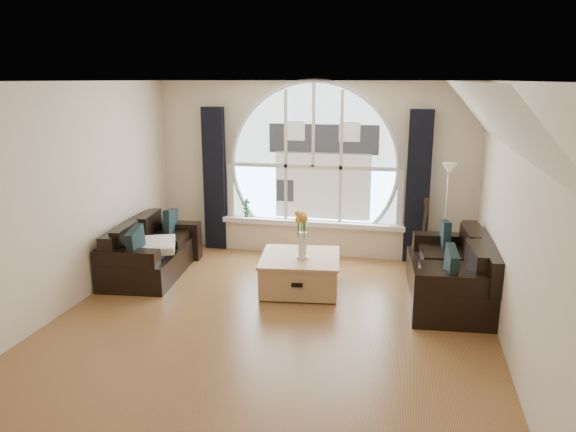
% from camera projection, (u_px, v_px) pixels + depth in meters
% --- Properties ---
extents(ground, '(5.00, 5.50, 0.01)m').
position_uv_depth(ground, '(271.00, 323.00, 6.26)').
color(ground, brown).
rests_on(ground, ground).
extents(ceiling, '(5.00, 5.50, 0.01)m').
position_uv_depth(ceiling, '(269.00, 81.00, 5.60)').
color(ceiling, silver).
rests_on(ceiling, ground).
extents(wall_back, '(5.00, 0.01, 2.70)m').
position_uv_depth(wall_back, '(314.00, 169.00, 8.53)').
color(wall_back, beige).
rests_on(wall_back, ground).
extents(wall_front, '(5.00, 0.01, 2.70)m').
position_uv_depth(wall_front, '(158.00, 311.00, 3.33)').
color(wall_front, beige).
rests_on(wall_front, ground).
extents(wall_left, '(0.01, 5.50, 2.70)m').
position_uv_depth(wall_left, '(66.00, 198.00, 6.46)').
color(wall_left, beige).
rests_on(wall_left, ground).
extents(wall_right, '(0.01, 5.50, 2.70)m').
position_uv_depth(wall_right, '(514.00, 222.00, 5.40)').
color(wall_right, beige).
rests_on(wall_right, ground).
extents(attic_slope, '(0.92, 5.50, 0.72)m').
position_uv_depth(attic_slope, '(492.00, 119.00, 5.22)').
color(attic_slope, silver).
rests_on(attic_slope, ground).
extents(arched_window, '(2.60, 0.06, 2.15)m').
position_uv_depth(arched_window, '(314.00, 152.00, 8.44)').
color(arched_window, silver).
rests_on(arched_window, wall_back).
extents(window_sill, '(2.90, 0.22, 0.08)m').
position_uv_depth(window_sill, '(312.00, 223.00, 8.64)').
color(window_sill, white).
rests_on(window_sill, wall_back).
extents(window_frame, '(2.76, 0.08, 2.15)m').
position_uv_depth(window_frame, '(313.00, 152.00, 8.41)').
color(window_frame, white).
rests_on(window_frame, wall_back).
extents(neighbor_house, '(1.70, 0.02, 1.50)m').
position_uv_depth(neighbor_house, '(323.00, 160.00, 8.42)').
color(neighbor_house, silver).
rests_on(neighbor_house, wall_back).
extents(curtain_left, '(0.35, 0.12, 2.30)m').
position_uv_depth(curtain_left, '(215.00, 179.00, 8.81)').
color(curtain_left, black).
rests_on(curtain_left, ground).
extents(curtain_right, '(0.35, 0.12, 2.30)m').
position_uv_depth(curtain_right, '(418.00, 188.00, 8.13)').
color(curtain_right, black).
rests_on(curtain_right, ground).
extents(sofa_left, '(1.02, 1.76, 0.75)m').
position_uv_depth(sofa_left, '(152.00, 247.00, 7.76)').
color(sofa_left, black).
rests_on(sofa_left, ground).
extents(sofa_right, '(1.08, 1.93, 0.82)m').
position_uv_depth(sofa_right, '(450.00, 270.00, 6.84)').
color(sofa_right, black).
rests_on(sofa_right, ground).
extents(coffee_chest, '(1.14, 1.14, 0.50)m').
position_uv_depth(coffee_chest, '(300.00, 271.00, 7.22)').
color(coffee_chest, '#A37C4F').
rests_on(coffee_chest, ground).
extents(throw_blanket, '(0.72, 0.72, 0.10)m').
position_uv_depth(throw_blanket, '(154.00, 245.00, 7.51)').
color(throw_blanket, silver).
rests_on(throw_blanket, sofa_left).
extents(vase_flowers, '(0.24, 0.24, 0.70)m').
position_uv_depth(vase_flowers, '(302.00, 229.00, 7.00)').
color(vase_flowers, white).
rests_on(vase_flowers, coffee_chest).
extents(floor_lamp, '(0.24, 0.24, 1.60)m').
position_uv_depth(floor_lamp, '(446.00, 219.00, 7.70)').
color(floor_lamp, '#B2B2B2').
rests_on(floor_lamp, ground).
extents(guitar, '(0.42, 0.35, 1.06)m').
position_uv_depth(guitar, '(424.00, 231.00, 8.08)').
color(guitar, brown).
rests_on(guitar, ground).
extents(potted_plant, '(0.17, 0.12, 0.30)m').
position_uv_depth(potted_plant, '(246.00, 208.00, 8.83)').
color(potted_plant, '#1E6023').
rests_on(potted_plant, window_sill).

